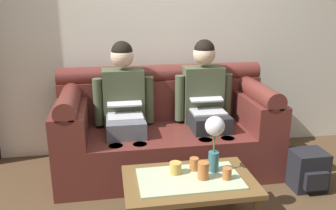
{
  "coord_description": "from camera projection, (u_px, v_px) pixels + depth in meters",
  "views": [
    {
      "loc": [
        -0.52,
        -1.95,
        1.59
      ],
      "look_at": [
        -0.04,
        0.8,
        0.74
      ],
      "focal_mm": 37.86,
      "sensor_mm": 36.0,
      "label": 1
    }
  ],
  "objects": [
    {
      "name": "flower_vase",
      "position": [
        215.0,
        135.0,
        2.45
      ],
      "size": [
        0.14,
        0.14,
        0.41
      ],
      "color": "#336672",
      "rests_on": "coffee_table"
    },
    {
      "name": "cup_near_left",
      "position": [
        194.0,
        164.0,
        2.53
      ],
      "size": [
        0.07,
        0.07,
        0.09
      ],
      "primitive_type": "cylinder",
      "color": "#B26633",
      "rests_on": "coffee_table"
    },
    {
      "name": "coffee_table",
      "position": [
        189.0,
        185.0,
        2.45
      ],
      "size": [
        0.9,
        0.57,
        0.4
      ],
      "color": "brown",
      "rests_on": "ground_plane"
    },
    {
      "name": "couch",
      "position": [
        166.0,
        131.0,
        3.38
      ],
      "size": [
        1.99,
        0.88,
        0.96
      ],
      "color": "maroon",
      "rests_on": "ground_plane"
    },
    {
      "name": "cup_far_center",
      "position": [
        175.0,
        168.0,
        2.48
      ],
      "size": [
        0.08,
        0.08,
        0.08
      ],
      "primitive_type": "cylinder",
      "color": "gold",
      "rests_on": "coffee_table"
    },
    {
      "name": "person_right",
      "position": [
        206.0,
        100.0,
        3.35
      ],
      "size": [
        0.56,
        0.67,
        1.22
      ],
      "color": "#232326",
      "rests_on": "ground_plane"
    },
    {
      "name": "cup_far_left",
      "position": [
        203.0,
        170.0,
        2.41
      ],
      "size": [
        0.08,
        0.08,
        0.12
      ],
      "primitive_type": "cylinder",
      "color": "#B26633",
      "rests_on": "coffee_table"
    },
    {
      "name": "back_wall_patterned",
      "position": [
        157.0,
        12.0,
        3.57
      ],
      "size": [
        6.0,
        0.12,
        2.9
      ],
      "primitive_type": "cube",
      "color": "silver",
      "rests_on": "ground_plane"
    },
    {
      "name": "cup_near_right",
      "position": [
        227.0,
        173.0,
        2.41
      ],
      "size": [
        0.06,
        0.06,
        0.08
      ],
      "primitive_type": "cylinder",
      "color": "#B26633",
      "rests_on": "coffee_table"
    },
    {
      "name": "backpack_right",
      "position": [
        308.0,
        170.0,
        3.05
      ],
      "size": [
        0.29,
        0.29,
        0.34
      ],
      "color": "black",
      "rests_on": "ground_plane"
    },
    {
      "name": "person_left",
      "position": [
        124.0,
        104.0,
        3.23
      ],
      "size": [
        0.56,
        0.67,
        1.22
      ],
      "color": "#595B66",
      "rests_on": "ground_plane"
    }
  ]
}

